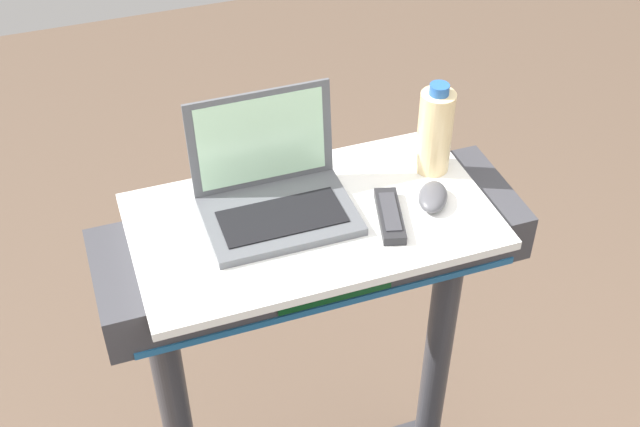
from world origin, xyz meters
name	(u,v)px	position (x,y,z in m)	size (l,w,h in m)	color
desk_board	(312,221)	(0.00, 0.70, 1.12)	(0.74, 0.42, 0.02)	white
laptop	(274,190)	(-0.06, 0.75, 1.18)	(0.30, 0.24, 0.23)	#515459
computer_mouse	(433,197)	(0.25, 0.66, 1.15)	(0.06, 0.10, 0.03)	#4C4C51
water_bottle	(435,131)	(0.30, 0.77, 1.23)	(0.08, 0.08, 0.21)	beige
tv_remote	(390,215)	(0.15, 0.64, 1.14)	(0.09, 0.17, 0.02)	#232326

